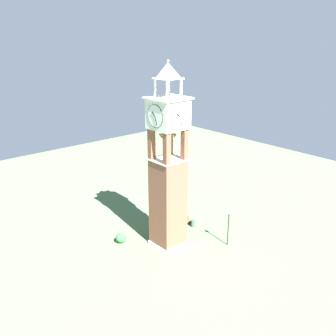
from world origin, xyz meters
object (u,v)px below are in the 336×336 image
at_px(trash_bin, 193,223).
at_px(park_bench, 186,221).
at_px(clock_tower, 168,174).
at_px(lamp_post, 229,221).

bearing_deg(trash_bin, park_bench, 27.44).
xyz_separation_m(clock_tower, trash_bin, (0.98, -4.66, -7.44)).
relative_size(clock_tower, lamp_post, 4.77).
bearing_deg(clock_tower, park_bench, -67.62).
xyz_separation_m(park_bench, lamp_post, (-5.93, -0.30, 2.22)).
height_order(clock_tower, lamp_post, clock_tower).
relative_size(park_bench, trash_bin, 2.07).
xyz_separation_m(lamp_post, trash_bin, (5.17, -0.10, -2.30)).
distance_m(park_bench, trash_bin, 0.87).
bearing_deg(clock_tower, lamp_post, -132.54).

